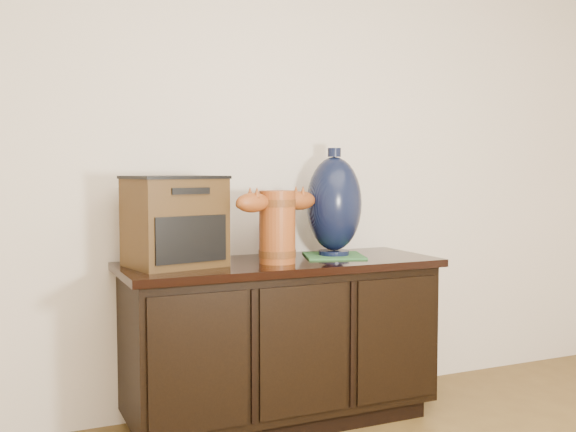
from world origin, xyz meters
name	(u,v)px	position (x,y,z in m)	size (l,w,h in m)	color
sideboard	(281,340)	(0.00, 2.23, 0.39)	(1.46, 0.56, 0.75)	black
terracotta_vessel	(277,222)	(-0.04, 2.16, 0.94)	(0.46, 0.22, 0.32)	#9A4A1C
tv_radio	(175,221)	(-0.48, 2.26, 0.95)	(0.44, 0.39, 0.39)	#3B260E
green_mat	(334,256)	(0.29, 2.26, 0.76)	(0.27, 0.27, 0.01)	#2E6734
lamp_base	(334,204)	(0.29, 2.26, 1.01)	(0.33, 0.33, 0.51)	black
spray_can	(272,235)	(0.05, 2.45, 0.85)	(0.07, 0.07, 0.19)	maroon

